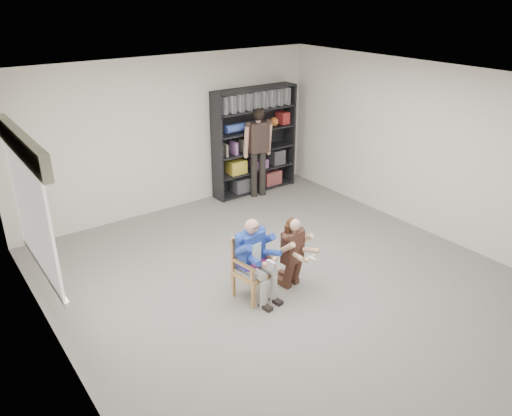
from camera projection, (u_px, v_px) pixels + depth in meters
room_shell at (296, 195)px, 6.42m from camera, size 6.00×7.00×2.80m
floor at (293, 287)px, 6.99m from camera, size 6.00×7.00×0.01m
window_left at (33, 207)px, 5.49m from camera, size 0.16×2.00×1.75m
armchair at (254, 268)px, 6.62m from camera, size 0.58×0.56×0.88m
seated_man at (254, 259)px, 6.56m from camera, size 0.59×0.75×1.15m
kneeling_woman at (294, 253)px, 6.80m from camera, size 0.54×0.76×1.05m
bookshelf at (255, 141)px, 9.91m from camera, size 1.80×0.38×2.10m
standing_man at (258, 153)px, 9.71m from camera, size 0.59×0.40×1.77m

